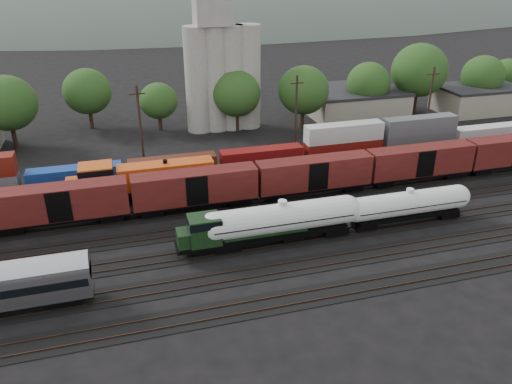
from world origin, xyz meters
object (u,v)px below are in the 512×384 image
object	(u,v)px
orange_locomotive	(139,179)
grain_silo	(222,66)
tank_car_a	(282,219)
green_locomotive	(240,229)

from	to	relation	value
orange_locomotive	grain_silo	world-z (taller)	grain_silo
orange_locomotive	grain_silo	xyz separation A→B (m)	(16.62, 26.00, 8.41)
tank_car_a	grain_silo	world-z (taller)	grain_silo
green_locomotive	tank_car_a	xyz separation A→B (m)	(4.67, -0.00, 0.48)
tank_car_a	orange_locomotive	distance (m)	20.53
green_locomotive	tank_car_a	distance (m)	4.69
green_locomotive	orange_locomotive	distance (m)	17.68
orange_locomotive	tank_car_a	bearing A→B (deg)	-46.93
tank_car_a	grain_silo	xyz separation A→B (m)	(2.60, 41.00, 8.44)
green_locomotive	orange_locomotive	size ratio (longest dim) A/B	0.76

